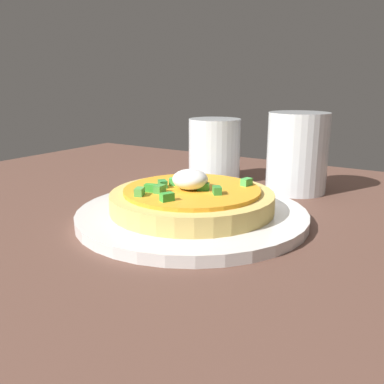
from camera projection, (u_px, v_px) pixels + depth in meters
dining_table at (148, 235)px, 44.35cm from camera, size 92.68×85.07×2.13cm
plate at (192, 215)px, 45.89cm from camera, size 25.03×25.03×1.15cm
pizza at (192, 199)px, 45.39cm from camera, size 17.73×17.73×4.57cm
cup_near at (214, 153)px, 62.95cm from camera, size 7.71×7.71×9.35cm
cup_far at (297, 155)px, 56.67cm from camera, size 8.11×8.11×10.75cm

